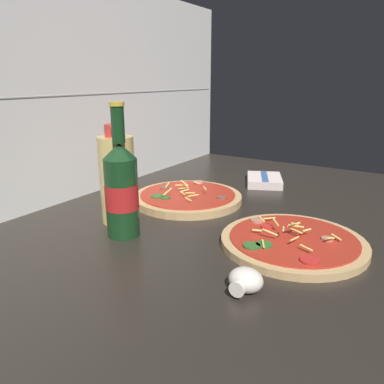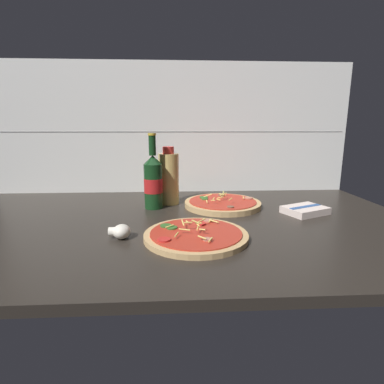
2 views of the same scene
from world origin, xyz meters
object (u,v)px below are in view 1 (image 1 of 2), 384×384
(oil_bottle, at_px, (117,178))
(mushroom_left, at_px, (245,281))
(pizza_near, at_px, (293,242))
(beer_bottle, at_px, (121,189))
(pizza_far, at_px, (188,198))
(dish_towel, at_px, (264,180))

(oil_bottle, bearing_deg, mushroom_left, -108.40)
(pizza_near, distance_m, beer_bottle, 0.36)
(pizza_far, xyz_separation_m, oil_bottle, (-0.20, 0.06, 0.09))
(pizza_far, bearing_deg, oil_bottle, 164.54)
(pizza_near, relative_size, pizza_far, 0.98)
(mushroom_left, distance_m, dish_towel, 0.63)
(dish_towel, bearing_deg, oil_bottle, 160.84)
(pizza_near, bearing_deg, dish_towel, 28.55)
(pizza_near, bearing_deg, pizza_far, 69.17)
(beer_bottle, bearing_deg, pizza_far, 1.30)
(beer_bottle, distance_m, mushroom_left, 0.33)
(pizza_near, distance_m, oil_bottle, 0.40)
(pizza_far, bearing_deg, beer_bottle, -178.70)
(pizza_near, bearing_deg, beer_bottle, 112.93)
(pizza_far, height_order, dish_towel, pizza_far)
(pizza_far, relative_size, beer_bottle, 1.05)
(beer_bottle, distance_m, oil_bottle, 0.08)
(pizza_near, height_order, oil_bottle, oil_bottle)
(oil_bottle, xyz_separation_m, dish_towel, (0.48, -0.17, -0.09))
(mushroom_left, bearing_deg, dish_towel, 18.88)
(mushroom_left, bearing_deg, oil_bottle, 71.60)
(pizza_near, height_order, mushroom_left, pizza_near)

